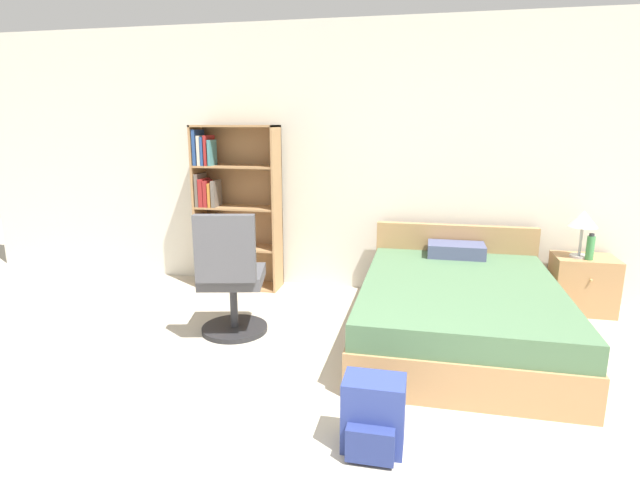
% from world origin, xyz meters
% --- Properties ---
extents(wall_back, '(9.00, 0.06, 2.60)m').
position_xyz_m(wall_back, '(0.00, 3.23, 1.30)').
color(wall_back, silver).
rests_on(wall_back, ground_plane).
extents(bookshelf, '(0.84, 0.30, 1.63)m').
position_xyz_m(bookshelf, '(-1.54, 3.00, 0.81)').
color(bookshelf, '#AD7F51').
rests_on(bookshelf, ground_plane).
extents(bed, '(1.47, 2.05, 0.72)m').
position_xyz_m(bed, '(0.70, 2.15, 0.24)').
color(bed, '#AD7F51').
rests_on(bed, ground_plane).
extents(office_chair, '(0.58, 0.65, 1.01)m').
position_xyz_m(office_chair, '(-1.04, 1.79, 0.46)').
color(office_chair, '#232326').
rests_on(office_chair, ground_plane).
extents(nightstand, '(0.51, 0.41, 0.50)m').
position_xyz_m(nightstand, '(1.81, 2.96, 0.25)').
color(nightstand, '#AD7F51').
rests_on(nightstand, ground_plane).
extents(table_lamp, '(0.24, 0.24, 0.41)m').
position_xyz_m(table_lamp, '(1.75, 2.94, 0.82)').
color(table_lamp, '#B2B2B7').
rests_on(table_lamp, nightstand).
extents(water_bottle, '(0.07, 0.07, 0.23)m').
position_xyz_m(water_bottle, '(1.81, 2.87, 0.61)').
color(water_bottle, '#3F8C4C').
rests_on(water_bottle, nightstand).
extents(backpack_blue, '(0.31, 0.29, 0.39)m').
position_xyz_m(backpack_blue, '(0.20, 0.61, 0.18)').
color(backpack_blue, navy).
rests_on(backpack_blue, ground_plane).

